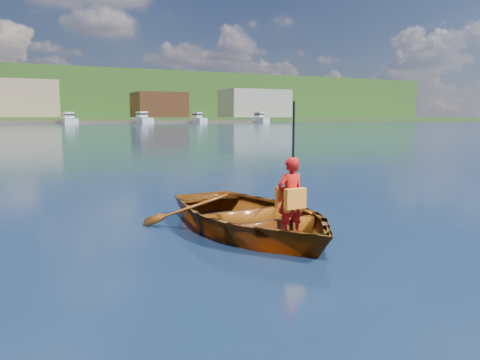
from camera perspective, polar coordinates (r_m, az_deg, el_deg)
name	(u,v)px	position (r m, az deg, el deg)	size (l,w,h in m)	color
ground	(306,241)	(7.27, 8.02, -7.40)	(600.00, 600.00, 0.00)	#0E1A3A
rowboat	(251,216)	(7.72, 1.32, -4.38)	(3.14, 4.22, 0.84)	brown
child_paddler	(290,197)	(6.98, 6.17, -2.09)	(0.45, 0.36, 2.02)	red
shoreline	(21,99)	(242.62, -25.11, 8.91)	(400.00, 140.00, 22.00)	#445B25
dock	(27,123)	(153.88, -24.56, 6.39)	(160.04, 10.06, 0.80)	brown
marina_yachts	(62,119)	(149.71, -20.87, 6.93)	(142.98, 13.37, 4.26)	silver
hillside_trees	(39,80)	(256.89, -23.27, 11.14)	(302.44, 82.28, 26.35)	#382314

